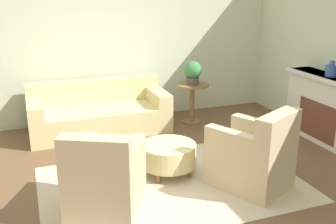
{
  "coord_description": "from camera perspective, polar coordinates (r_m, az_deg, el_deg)",
  "views": [
    {
      "loc": [
        -1.54,
        -4.03,
        2.32
      ],
      "look_at": [
        0.15,
        0.55,
        0.75
      ],
      "focal_mm": 42.0,
      "sensor_mm": 36.0,
      "label": 1
    }
  ],
  "objects": [
    {
      "name": "ground_plane",
      "position": [
        4.89,
        0.59,
        -10.45
      ],
      "size": [
        16.0,
        16.0,
        0.0
      ],
      "primitive_type": "plane",
      "color": "brown"
    },
    {
      "name": "wall_back",
      "position": [
        7.04,
        -7.57,
        10.18
      ],
      "size": [
        9.45,
        0.12,
        2.8
      ],
      "color": "beige",
      "rests_on": "ground_plane"
    },
    {
      "name": "rug",
      "position": [
        4.89,
        0.59,
        -10.4
      ],
      "size": [
        3.13,
        2.07,
        0.01
      ],
      "color": "beige",
      "rests_on": "ground_plane"
    },
    {
      "name": "couch",
      "position": [
        6.61,
        -9.96,
        -0.27
      ],
      "size": [
        2.24,
        0.94,
        0.82
      ],
      "color": "beige",
      "rests_on": "ground_plane"
    },
    {
      "name": "armchair_left",
      "position": [
        4.17,
        -9.1,
        -10.05
      ],
      "size": [
        1.0,
        1.08,
        0.98
      ],
      "color": "#C6B289",
      "rests_on": "rug"
    },
    {
      "name": "armchair_right",
      "position": [
        4.78,
        12.35,
        -6.48
      ],
      "size": [
        1.0,
        1.08,
        0.98
      ],
      "color": "#C6B289",
      "rests_on": "rug"
    },
    {
      "name": "ottoman_table",
      "position": [
        5.04,
        0.08,
        -6.18
      ],
      "size": [
        0.71,
        0.71,
        0.4
      ],
      "color": "beige",
      "rests_on": "rug"
    },
    {
      "name": "side_table",
      "position": [
        6.86,
        3.53,
        2.27
      ],
      "size": [
        0.57,
        0.57,
        0.7
      ],
      "color": "olive",
      "rests_on": "ground_plane"
    },
    {
      "name": "fireplace",
      "position": [
        6.46,
        22.11,
        0.55
      ],
      "size": [
        0.44,
        1.59,
        1.04
      ],
      "color": "silver",
      "rests_on": "ground_plane"
    },
    {
      "name": "vase_mantel_near",
      "position": [
        6.31,
        22.62,
        5.62
      ],
      "size": [
        0.17,
        0.17,
        0.24
      ],
      "color": "#38569E",
      "rests_on": "fireplace"
    },
    {
      "name": "potted_plant_on_side_table",
      "position": [
        6.75,
        3.6,
        5.86
      ],
      "size": [
        0.31,
        0.31,
        0.4
      ],
      "color": "#4C4742",
      "rests_on": "side_table"
    }
  ]
}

